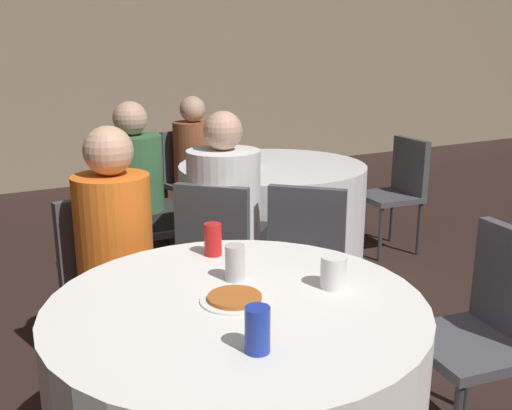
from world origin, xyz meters
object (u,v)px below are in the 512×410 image
Objects in this scene: person_green_jacket at (145,198)px; soda_can_silver at (235,263)px; soda_can_blue at (257,330)px; chair_far_west at (121,217)px; chair_far_east at (399,184)px; chair_far_north at (188,173)px; chair_near_east at (491,319)px; chair_near_northeast at (302,260)px; table_far at (272,217)px; chair_far_southwest at (219,246)px; person_orange_shirt at (122,266)px; person_white_shirt at (228,219)px; pizza_plate_near at (235,299)px; person_floral_shirt at (199,169)px; soda_can_red at (213,239)px; chair_near_north at (109,273)px; table_near at (238,407)px.

soda_can_silver is at bearing -6.44° from person_green_jacket.
person_green_jacket is 2.17m from soda_can_blue.
chair_far_west is at bearing 83.24° from soda_can_blue.
chair_far_east and chair_far_north have the same top height.
chair_near_east is 1.00× the size of chair_near_northeast.
chair_far_east is at bearing 35.24° from soda_can_silver.
chair_near_east is at bearing -96.37° from table_far.
chair_far_north is at bearing 70.68° from soda_can_silver.
person_orange_shirt is (-0.57, -0.25, 0.08)m from chair_far_southwest.
person_white_shirt reaches higher than table_far.
soda_can_silver is (-0.09, -1.68, 0.29)m from chair_far_west.
chair_far_southwest is 1.19m from pizza_plate_near.
person_white_shirt is 1.15m from soda_can_silver.
person_floral_shirt is 9.35× the size of soda_can_red.
person_green_jacket is at bearing 156.89° from person_white_shirt.
chair_near_north is at bearing -118.17° from person_white_shirt.
chair_near_east is 2.10m from person_green_jacket.
chair_near_north and chair_near_northeast have the same top height.
table_far is at bearing 90.00° from person_white_shirt.
chair_far_west is at bearing 84.97° from table_near.
chair_far_north reaches higher than table_near.
chair_near_north is 0.73m from person_white_shirt.
chair_near_northeast is at bearing 27.02° from chair_near_east.
soda_can_blue reaches higher than chair_far_east.
soda_can_red is (-0.45, -0.78, 0.19)m from person_white_shirt.
chair_near_north is at bearing -148.68° from table_far.
chair_near_east is at bearing -20.87° from chair_far_southwest.
soda_can_silver reaches higher than pizza_plate_near.
chair_near_north is 3.98× the size of pizza_plate_near.
pizza_plate_near is at bearing 133.63° from chair_far_east.
person_white_shirt is 1.62m from soda_can_blue.
person_green_jacket is at bearing 80.34° from table_near.
chair_far_southwest reaches higher than pizza_plate_near.
chair_far_north is at bearing 100.60° from table_far.
soda_can_silver is at bearing 64.40° from table_near.
person_green_jacket is 0.69m from person_white_shirt.
soda_can_blue reaches higher than chair_far_north.
chair_near_east is 1.00× the size of chair_far_east.
chair_near_northeast is 2.15m from chair_far_north.
chair_far_southwest is 0.75× the size of person_floral_shirt.
person_green_jacket is at bearing 28.09° from chair_near_east.
chair_near_northeast is 1.00× the size of chair_far_north.
person_green_jacket reaches higher than chair_far_east.
pizza_plate_near is (0.14, -0.98, 0.24)m from chair_near_north.
pizza_plate_near is 0.31m from soda_can_blue.
chair_far_east is 1.93m from person_green_jacket.
person_green_jacket reaches higher than soda_can_blue.
soda_can_silver is at bearing 86.10° from chair_near_northeast.
chair_near_northeast reaches higher than table_near.
chair_far_west is 1.46m from soda_can_red.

